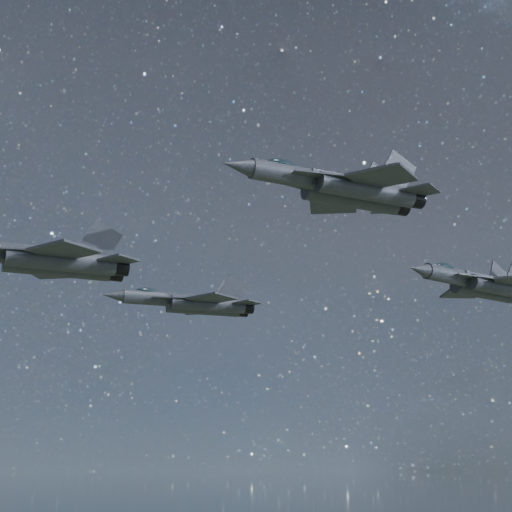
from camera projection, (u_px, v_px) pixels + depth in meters
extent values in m
cube|color=#2D3038|center=(55.00, 258.00, 58.73)|extent=(7.93, 2.97, 1.24)
cylinder|color=#2D3038|center=(61.00, 261.00, 57.91)|extent=(8.13, 3.07, 1.48)
cylinder|color=#2D3038|center=(57.00, 267.00, 59.61)|extent=(8.13, 3.07, 1.48)
cylinder|color=black|center=(120.00, 267.00, 59.53)|extent=(1.49, 1.59, 1.37)
cylinder|color=black|center=(114.00, 272.00, 61.22)|extent=(1.49, 1.59, 1.37)
cube|color=#2D3038|center=(12.00, 250.00, 56.37)|extent=(4.96, 1.10, 0.11)
cube|color=#2D3038|center=(8.00, 259.00, 58.66)|extent=(4.97, 2.87, 0.11)
cube|color=#2D3038|center=(64.00, 251.00, 55.86)|extent=(5.44, 5.46, 0.19)
cube|color=#2D3038|center=(51.00, 271.00, 61.62)|extent=(4.82, 5.10, 0.19)
cube|color=#2D3038|center=(119.00, 260.00, 58.33)|extent=(3.22, 3.23, 0.14)
cube|color=#2D3038|center=(106.00, 273.00, 62.23)|extent=(2.83, 2.95, 0.14)
cube|color=#2D3038|center=(101.00, 241.00, 59.20)|extent=(3.31, 0.59, 3.39)
cube|color=#2D3038|center=(94.00, 249.00, 61.32)|extent=(3.22, 1.08, 3.39)
cylinder|color=#2D3038|center=(157.00, 299.00, 81.95)|extent=(7.13, 2.44, 1.47)
cone|color=#2D3038|center=(113.00, 295.00, 80.53)|extent=(2.43, 1.63, 1.32)
ellipsoid|color=#1B2B30|center=(146.00, 291.00, 81.79)|extent=(2.37, 1.30, 0.73)
cube|color=#2D3038|center=(202.00, 302.00, 83.48)|extent=(7.87, 2.49, 1.23)
cylinder|color=#2D3038|center=(208.00, 305.00, 82.62)|extent=(8.07, 2.57, 1.47)
cylinder|color=#2D3038|center=(203.00, 308.00, 84.34)|extent=(8.07, 2.57, 1.47)
cylinder|color=black|center=(247.00, 307.00, 83.98)|extent=(1.41, 1.52, 1.36)
cylinder|color=black|center=(242.00, 311.00, 85.70)|extent=(1.41, 1.52, 1.36)
cube|color=#2D3038|center=(176.00, 298.00, 81.29)|extent=(4.96, 1.29, 0.11)
cube|color=#2D3038|center=(170.00, 303.00, 83.62)|extent=(4.99, 2.59, 0.11)
cube|color=#2D3038|center=(212.00, 298.00, 80.54)|extent=(5.37, 5.42, 0.19)
cube|color=#2D3038|center=(196.00, 310.00, 86.40)|extent=(4.93, 5.17, 0.19)
cube|color=#2D3038|center=(247.00, 303.00, 82.79)|extent=(3.17, 3.20, 0.14)
cube|color=#2D3038|center=(235.00, 311.00, 86.76)|extent=(2.90, 3.00, 0.14)
cube|color=#2D3038|center=(234.00, 289.00, 83.74)|extent=(3.30, 0.54, 3.37)
cube|color=#2D3038|center=(227.00, 294.00, 85.89)|extent=(3.24, 0.87, 3.37)
cylinder|color=#2D3038|center=(296.00, 176.00, 56.96)|extent=(7.33, 3.37, 1.51)
cone|color=#2D3038|center=(238.00, 166.00, 54.97)|extent=(2.61, 1.93, 1.36)
ellipsoid|color=#1B2B30|center=(281.00, 164.00, 56.65)|extent=(2.50, 1.60, 0.75)
cube|color=#2D3038|center=(354.00, 188.00, 59.10)|extent=(8.06, 3.52, 1.26)
cylinder|color=#2D3038|center=(366.00, 190.00, 58.31)|extent=(8.26, 3.63, 1.51)
cylinder|color=#2D3038|center=(352.00, 198.00, 59.99)|extent=(8.26, 3.63, 1.51)
cylinder|color=black|center=(414.00, 199.00, 60.22)|extent=(1.59, 1.68, 1.40)
cylinder|color=black|center=(399.00, 206.00, 61.89)|extent=(1.59, 1.68, 1.40)
cube|color=#2D3038|center=(326.00, 176.00, 56.54)|extent=(5.11, 1.45, 0.12)
cube|color=#2D3038|center=(308.00, 187.00, 58.80)|extent=(4.99, 3.20, 0.12)
cube|color=#2D3038|center=(382.00, 177.00, 56.27)|extent=(5.57, 5.54, 0.19)
cube|color=#2D3038|center=(333.00, 204.00, 61.97)|extent=(4.73, 5.05, 0.19)
cube|color=#2D3038|center=(420.00, 191.00, 59.01)|extent=(3.29, 3.29, 0.15)
cube|color=#2D3038|center=(386.00, 208.00, 62.87)|extent=(2.77, 2.91, 0.15)
cube|color=#2D3038|center=(398.00, 172.00, 59.79)|extent=(3.35, 0.78, 3.45)
cube|color=#2D3038|center=(379.00, 182.00, 61.89)|extent=(3.22, 1.31, 3.45)
cylinder|color=#2D3038|center=(453.00, 276.00, 65.26)|extent=(6.37, 3.86, 1.35)
cone|color=#2D3038|center=(419.00, 269.00, 62.96)|extent=(2.39, 1.96, 1.21)
ellipsoid|color=#1B2B30|center=(444.00, 267.00, 64.86)|extent=(2.25, 1.67, 0.66)
cube|color=#2D3038|center=(489.00, 284.00, 67.75)|extent=(6.98, 4.10, 1.12)
cylinder|color=#2D3038|center=(500.00, 287.00, 67.16)|extent=(7.16, 4.22, 1.35)
cylinder|color=#2D3038|center=(483.00, 291.00, 68.52)|extent=(7.16, 4.22, 1.35)
cylinder|color=black|center=(512.00, 296.00, 70.73)|extent=(1.54, 1.60, 1.24)
cube|color=#2D3038|center=(477.00, 278.00, 65.18)|extent=(4.59, 1.96, 0.10)
cube|color=#2D3038|center=(455.00, 283.00, 67.02)|extent=(4.21, 3.37, 0.10)
cube|color=#2D3038|center=(463.00, 293.00, 70.10)|extent=(3.74, 4.11, 0.17)
cube|color=#2D3038|center=(499.00, 296.00, 71.47)|extent=(2.19, 2.34, 0.13)
cube|color=#2D3038|center=(498.00, 277.00, 70.52)|extent=(2.69, 1.58, 3.07)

